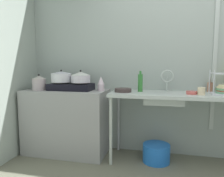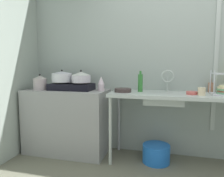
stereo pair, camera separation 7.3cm
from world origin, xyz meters
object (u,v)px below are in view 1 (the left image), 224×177
at_px(pot_on_left_burner, 61,77).
at_px(sink_basin, 164,98).
at_px(faucet, 167,77).
at_px(frying_pan, 123,90).
at_px(pot_beside_stove, 39,83).
at_px(stove, 71,87).
at_px(utensil_jar, 210,87).
at_px(bottle_by_sink, 140,83).
at_px(cup_by_rack, 201,91).
at_px(small_bowl_on_drainboard, 192,93).
at_px(pot_on_right_burner, 81,77).
at_px(percolator, 101,84).
at_px(bucket_on_floor, 156,153).

relative_size(pot_on_left_burner, sink_basin, 0.60).
distance_m(pot_on_left_burner, faucet, 1.39).
distance_m(faucet, frying_pan, 0.58).
bearing_deg(pot_on_left_burner, pot_beside_stove, -161.03).
xyz_separation_m(stove, utensil_jar, (1.76, 0.22, 0.01)).
distance_m(stove, bottle_by_sink, 0.92).
xyz_separation_m(faucet, utensil_jar, (0.52, 0.07, -0.12)).
xyz_separation_m(pot_on_left_burner, pot_beside_stove, (-0.28, -0.10, -0.08)).
bearing_deg(faucet, cup_by_rack, -30.21).
bearing_deg(cup_by_rack, sink_basin, 170.62).
height_order(small_bowl_on_drainboard, utensil_jar, utensil_jar).
distance_m(bottle_by_sink, utensil_jar, 0.86).
bearing_deg(bottle_by_sink, sink_basin, -12.28).
relative_size(stove, bottle_by_sink, 2.20).
relative_size(faucet, frying_pan, 1.32).
distance_m(frying_pan, bottle_by_sink, 0.24).
relative_size(pot_on_right_burner, utensil_jar, 1.31).
bearing_deg(utensil_jar, pot_beside_stove, -171.86).
distance_m(pot_beside_stove, faucet, 1.67).
xyz_separation_m(pot_on_right_burner, pot_beside_stove, (-0.55, -0.10, -0.08)).
distance_m(pot_beside_stove, cup_by_rack, 2.03).
bearing_deg(utensil_jar, frying_pan, -167.17).
distance_m(small_bowl_on_drainboard, utensil_jar, 0.35).
bearing_deg(frying_pan, small_bowl_on_drainboard, -0.82).
relative_size(faucet, small_bowl_on_drainboard, 2.23).
distance_m(percolator, bucket_on_floor, 1.11).
height_order(pot_beside_stove, utensil_jar, pot_beside_stove).
relative_size(pot_beside_stove, faucet, 0.78).
bearing_deg(percolator, bottle_by_sink, 4.26).
bearing_deg(pot_beside_stove, bucket_on_floor, 2.52).
distance_m(pot_on_left_burner, pot_beside_stove, 0.30).
height_order(pot_on_left_burner, utensil_jar, pot_on_left_burner).
height_order(pot_on_left_burner, percolator, pot_on_left_burner).
height_order(pot_beside_stove, bucket_on_floor, pot_beside_stove).
xyz_separation_m(pot_beside_stove, sink_basin, (1.62, 0.09, -0.16)).
xyz_separation_m(pot_on_right_burner, sink_basin, (1.07, -0.01, -0.24)).
bearing_deg(pot_on_right_burner, utensil_jar, 7.58).
xyz_separation_m(bottle_by_sink, bucket_on_floor, (0.22, -0.09, -0.87)).
height_order(faucet, cup_by_rack, faucet).
distance_m(cup_by_rack, bottle_by_sink, 0.72).
bearing_deg(faucet, bucket_on_floor, -121.86).
xyz_separation_m(stove, percolator, (0.41, 0.02, 0.04)).
xyz_separation_m(pot_beside_stove, utensil_jar, (2.17, 0.31, -0.03)).
distance_m(pot_on_right_burner, percolator, 0.28).
bearing_deg(faucet, pot_on_right_burner, -172.49).
bearing_deg(frying_pan, bottle_by_sink, 21.91).
height_order(stove, frying_pan, stove).
height_order(pot_on_left_burner, frying_pan, pot_on_left_burner).
xyz_separation_m(cup_by_rack, small_bowl_on_drainboard, (-0.10, 0.04, -0.03)).
relative_size(faucet, bottle_by_sink, 1.05).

